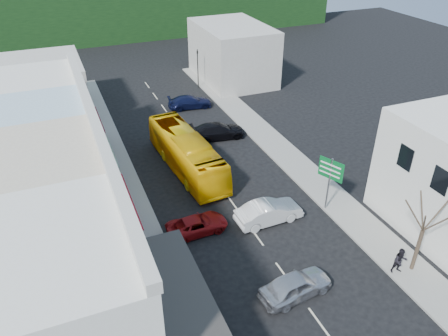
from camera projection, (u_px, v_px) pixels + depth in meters
ground at (256, 236)px, 30.60m from camera, size 120.00×120.00×0.00m
sidewalk_left at (122, 185)px, 36.04m from camera, size 3.00×52.00×0.15m
sidewalk_right at (282, 151)px, 40.89m from camera, size 3.00×52.00×0.15m
shopfront_row at (53, 190)px, 28.43m from camera, size 8.25×30.00×8.00m
distant_block_left at (45, 89)px, 46.49m from camera, size 8.00×10.00×6.00m
distant_block_right at (232, 53)px, 56.05m from camera, size 8.00×12.00×7.00m
bus at (186, 154)px, 37.49m from camera, size 3.42×11.76×3.10m
car_silver at (295, 286)px, 25.64m from camera, size 4.59×2.33×1.40m
car_white at (269, 213)px, 31.66m from camera, size 4.46×1.96×1.40m
car_red at (197, 224)px, 30.65m from camera, size 4.67×2.08×1.40m
car_black_near at (218, 132)px, 42.99m from camera, size 4.66×2.28×1.40m
car_navy_far at (190, 102)px, 49.36m from camera, size 4.67×2.30×1.40m
pedestrian_left at (151, 251)px, 27.81m from camera, size 0.59×0.71×1.70m
pedestrian_right at (400, 262)px, 26.99m from camera, size 0.78×0.59×1.70m
direction_sign at (329, 185)px, 32.10m from camera, size 1.72×2.17×4.46m
street_tree at (423, 230)px, 26.08m from camera, size 3.16×3.16×6.46m
traffic_signal at (198, 69)px, 53.90m from camera, size 0.61×1.03×4.85m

